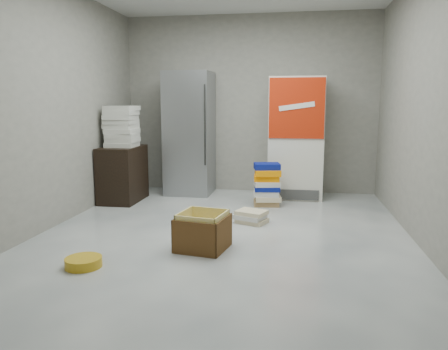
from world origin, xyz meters
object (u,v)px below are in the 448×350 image
Objects in this scene: steel_fridge at (190,134)px; coke_cooler at (296,138)px; phonebook_stack_main at (267,185)px; cardboard_box at (203,234)px; wood_shelf at (123,174)px.

steel_fridge is 1.06× the size of coke_cooler.
steel_fridge is at bearing 179.82° from coke_cooler.
phonebook_stack_main is 2.02m from cardboard_box.
cardboard_box is at bearing -49.99° from wood_shelf.
coke_cooler is 3.39× the size of cardboard_box.
steel_fridge is 1.65m from coke_cooler.
phonebook_stack_main is at bearing -119.29° from coke_cooler.
steel_fridge is 2.87m from cardboard_box.
coke_cooler is 2.88m from cardboard_box.
wood_shelf is at bearing 140.01° from cardboard_box.
steel_fridge is at bearing 116.34° from cardboard_box.
coke_cooler is 3.01× the size of phonebook_stack_main.
coke_cooler is at bearing 81.62° from cardboard_box.
steel_fridge is 3.58× the size of cardboard_box.
cardboard_box is at bearing -73.67° from steel_fridge.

